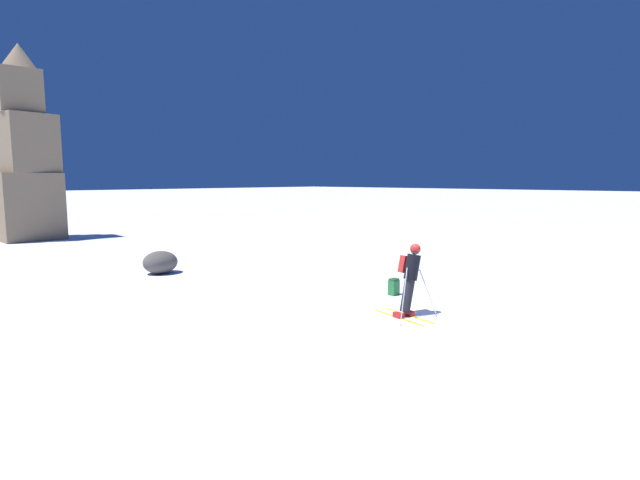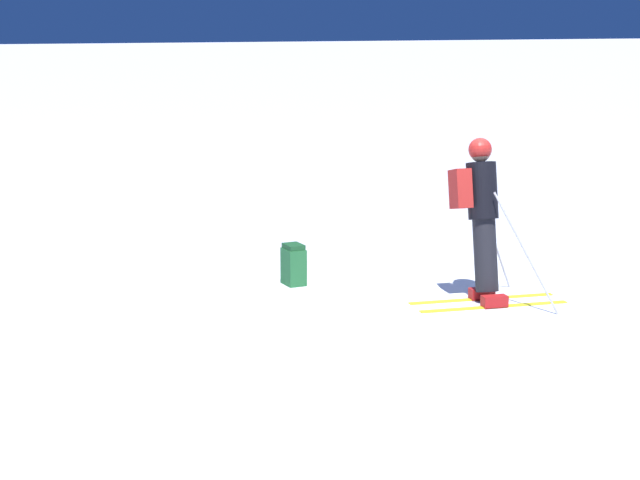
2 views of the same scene
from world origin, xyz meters
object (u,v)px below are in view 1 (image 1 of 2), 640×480
spare_backpack (394,287)px  exposed_boulder_0 (160,262)px  skier (410,275)px  rock_pillar (26,159)px

spare_backpack → exposed_boulder_0: 8.77m
skier → spare_backpack: skier is taller
spare_backpack → skier: bearing=47.0°
skier → rock_pillar: bearing=105.8°
skier → spare_backpack: (1.58, 1.59, -0.79)m
spare_backpack → exposed_boulder_0: exposed_boulder_0 is taller
skier → spare_backpack: size_ratio=3.73×
skier → rock_pillar: (-1.40, 24.57, 3.50)m
rock_pillar → spare_backpack: bearing=-82.6°
exposed_boulder_0 → rock_pillar: bearing=89.6°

